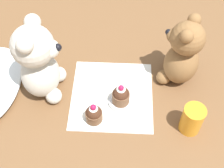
{
  "coord_description": "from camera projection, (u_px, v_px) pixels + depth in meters",
  "views": [
    {
      "loc": [
        -0.52,
        -0.02,
        0.75
      ],
      "look_at": [
        0.0,
        0.0,
        0.06
      ],
      "focal_mm": 50.0,
      "sensor_mm": 36.0,
      "label": 1
    }
  ],
  "objects": [
    {
      "name": "cupcake_near_tan_bear",
      "position": [
        121.0,
        95.0,
        0.87
      ],
      "size": [
        0.05,
        0.05,
        0.07
      ],
      "color": "brown",
      "rests_on": "saucer_plate"
    },
    {
      "name": "juice_glass",
      "position": [
        192.0,
        119.0,
        0.82
      ],
      "size": [
        0.06,
        0.06,
        0.09
      ],
      "primitive_type": "cylinder",
      "color": "orange",
      "rests_on": "ground_plane"
    },
    {
      "name": "teddy_bear_cream",
      "position": [
        39.0,
        62.0,
        0.84
      ],
      "size": [
        0.13,
        0.13,
        0.25
      ],
      "rotation": [
        0.0,
        0.0,
        -0.03
      ],
      "color": "beige",
      "rests_on": "ground_plane"
    },
    {
      "name": "teddy_bear_tan",
      "position": [
        182.0,
        54.0,
        0.88
      ],
      "size": [
        0.14,
        0.14,
        0.22
      ],
      "rotation": [
        0.0,
        0.0,
        2.74
      ],
      "color": "olive",
      "rests_on": "ground_plane"
    },
    {
      "name": "ground_plane",
      "position": [
        112.0,
        95.0,
        0.92
      ],
      "size": [
        4.0,
        4.0,
        0.0
      ],
      "primitive_type": "plane",
      "color": "brown"
    },
    {
      "name": "saucer_plate",
      "position": [
        121.0,
        101.0,
        0.89
      ],
      "size": [
        0.07,
        0.07,
        0.01
      ],
      "primitive_type": "cylinder",
      "color": "silver",
      "rests_on": "knitted_placemat"
    },
    {
      "name": "cupcake_near_cream_bear",
      "position": [
        94.0,
        114.0,
        0.84
      ],
      "size": [
        0.05,
        0.05,
        0.07
      ],
      "color": "brown",
      "rests_on": "knitted_placemat"
    },
    {
      "name": "knitted_placemat",
      "position": [
        112.0,
        95.0,
        0.91
      ],
      "size": [
        0.25,
        0.24,
        0.01
      ],
      "primitive_type": "cube",
      "color": "silver",
      "rests_on": "ground_plane"
    }
  ]
}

